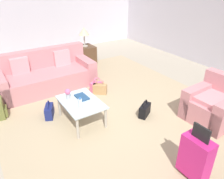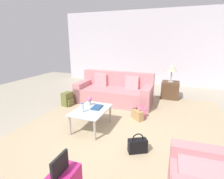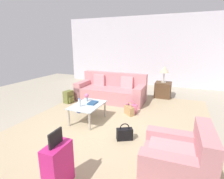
% 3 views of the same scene
% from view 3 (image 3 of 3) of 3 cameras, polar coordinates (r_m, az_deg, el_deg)
% --- Properties ---
extents(ground_plane, '(12.00, 12.00, 0.00)m').
position_cam_3_polar(ground_plane, '(3.98, -4.25, -13.55)').
color(ground_plane, '#A89E89').
extents(wall_left, '(0.12, 8.00, 3.10)m').
position_cam_3_polar(wall_left, '(8.35, 11.38, 12.14)').
color(wall_left, silver).
rests_on(wall_left, ground).
extents(area_rug, '(5.20, 4.40, 0.01)m').
position_cam_3_polar(area_rug, '(4.40, 1.64, -10.56)').
color(area_rug, tan).
rests_on(area_rug, ground).
extents(couch, '(0.97, 2.28, 0.91)m').
position_cam_3_polar(couch, '(5.98, -0.17, -0.60)').
color(couch, '#C67F84').
rests_on(couch, ground).
extents(armchair, '(0.88, 0.91, 0.85)m').
position_cam_3_polar(armchair, '(2.75, 21.18, -21.73)').
color(armchair, '#C67F84').
rests_on(armchair, ground).
extents(coffee_table, '(0.93, 0.65, 0.44)m').
position_cam_3_polar(coffee_table, '(4.37, -7.94, -5.60)').
color(coffee_table, silver).
rests_on(coffee_table, ground).
extents(water_bottle, '(0.06, 0.06, 0.20)m').
position_cam_3_polar(water_bottle, '(4.21, -10.55, -4.29)').
color(water_bottle, silver).
rests_on(water_bottle, coffee_table).
extents(coffee_table_book, '(0.30, 0.20, 0.03)m').
position_cam_3_polar(coffee_table_book, '(4.41, -6.29, -4.33)').
color(coffee_table_book, navy).
rests_on(coffee_table_book, coffee_table).
extents(flower_vase, '(0.11, 0.11, 0.21)m').
position_cam_3_polar(flower_vase, '(4.56, -8.28, -2.30)').
color(flower_vase, '#B2B7BC').
rests_on(flower_vase, coffee_table).
extents(side_table, '(0.55, 0.55, 0.55)m').
position_cam_3_polar(side_table, '(6.56, 16.28, -0.10)').
color(side_table, '#513823').
rests_on(side_table, ground).
extents(table_lamp, '(0.32, 0.32, 0.58)m').
position_cam_3_polar(table_lamp, '(6.42, 16.74, 6.13)').
color(table_lamp, '#ADA899').
rests_on(table_lamp, side_table).
extents(suitcase_magenta, '(0.40, 0.22, 0.85)m').
position_cam_3_polar(suitcase_magenta, '(2.57, -17.21, -22.52)').
color(suitcase_magenta, '#D12375').
rests_on(suitcase_magenta, ground).
extents(handbag_tan, '(0.32, 0.33, 0.36)m').
position_cam_3_polar(handbag_tan, '(4.81, 5.65, -6.76)').
color(handbag_tan, tan).
rests_on(handbag_tan, ground).
extents(handbag_navy, '(0.35, 0.27, 0.36)m').
position_cam_3_polar(handbag_navy, '(5.08, -9.70, -5.73)').
color(handbag_navy, navy).
rests_on(handbag_navy, ground).
extents(handbag_pink, '(0.18, 0.33, 0.36)m').
position_cam_3_polar(handbag_pink, '(4.95, 6.21, -6.14)').
color(handbag_pink, pink).
rests_on(handbag_pink, ground).
extents(handbag_black, '(0.28, 0.35, 0.36)m').
position_cam_3_polar(handbag_black, '(3.63, 4.12, -14.25)').
color(handbag_black, black).
rests_on(handbag_black, ground).
extents(backpack_olive, '(0.33, 0.28, 0.40)m').
position_cam_3_polar(backpack_olive, '(5.90, -13.96, -2.40)').
color(backpack_olive, olive).
rests_on(backpack_olive, ground).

